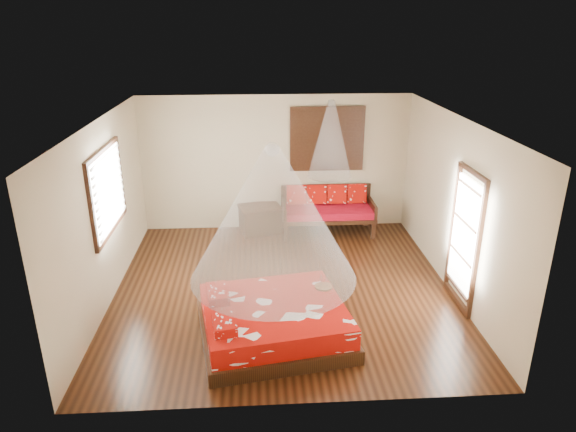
{
  "coord_description": "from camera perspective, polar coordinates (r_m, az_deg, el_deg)",
  "views": [
    {
      "loc": [
        -0.4,
        -7.52,
        4.2
      ],
      "look_at": [
        0.1,
        0.36,
        1.15
      ],
      "focal_mm": 32.0,
      "sensor_mm": 36.0,
      "label": 1
    }
  ],
  "objects": [
    {
      "name": "shutter_panel",
      "position": [
        10.59,
        4.37,
        8.52
      ],
      "size": [
        1.52,
        0.06,
        1.32
      ],
      "color": "black",
      "rests_on": "wall_back"
    },
    {
      "name": "bed",
      "position": [
        7.31,
        -1.68,
        -11.6
      ],
      "size": [
        2.28,
        2.12,
        0.63
      ],
      "rotation": [
        0.0,
        0.0,
        0.17
      ],
      "color": "black",
      "rests_on": "floor"
    },
    {
      "name": "glazed_door",
      "position": [
        8.21,
        18.98,
        -2.51
      ],
      "size": [
        0.08,
        1.02,
        2.16
      ],
      "color": "black",
      "rests_on": "floor"
    },
    {
      "name": "room",
      "position": [
        8.04,
        -0.58,
        0.73
      ],
      "size": [
        5.54,
        5.54,
        2.84
      ],
      "color": "black",
      "rests_on": "ground"
    },
    {
      "name": "storage_chest",
      "position": [
        10.71,
        -3.11,
        -0.33
      ],
      "size": [
        0.96,
        0.8,
        0.57
      ],
      "rotation": [
        0.0,
        0.0,
        0.26
      ],
      "color": "black",
      "rests_on": "floor"
    },
    {
      "name": "daybed",
      "position": [
        10.67,
        4.4,
        0.89
      ],
      "size": [
        1.9,
        0.84,
        0.97
      ],
      "color": "black",
      "rests_on": "floor"
    },
    {
      "name": "wine_tray",
      "position": [
        7.6,
        3.99,
        -7.57
      ],
      "size": [
        0.26,
        0.26,
        0.21
      ],
      "rotation": [
        0.0,
        0.0,
        -0.12
      ],
      "color": "brown",
      "rests_on": "bed"
    },
    {
      "name": "mosquito_net_daybed",
      "position": [
        10.12,
        4.74,
        8.5
      ],
      "size": [
        0.87,
        0.87,
        1.5
      ],
      "primitive_type": "cone",
      "color": "white",
      "rests_on": "ceiling"
    },
    {
      "name": "mosquito_net_main",
      "position": [
        6.59,
        -1.68,
        0.21
      ],
      "size": [
        2.21,
        2.21,
        1.8
      ],
      "primitive_type": "cone",
      "color": "white",
      "rests_on": "ceiling"
    },
    {
      "name": "window_left",
      "position": [
        8.44,
        -19.38,
        2.67
      ],
      "size": [
        0.1,
        1.74,
        1.34
      ],
      "color": "black",
      "rests_on": "wall_left"
    }
  ]
}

